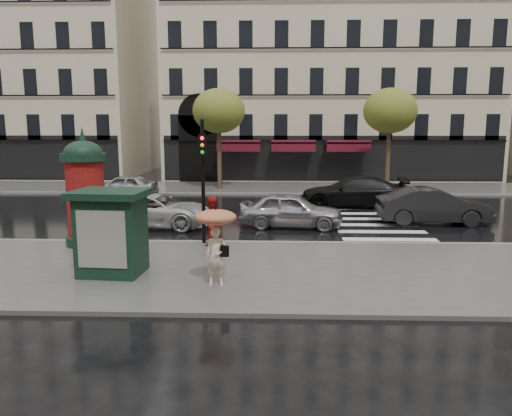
{
  "coord_description": "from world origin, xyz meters",
  "views": [
    {
      "loc": [
        1.5,
        -14.73,
        4.37
      ],
      "look_at": [
        0.96,
        1.5,
        1.62
      ],
      "focal_mm": 35.0,
      "sensor_mm": 36.0,
      "label": 1
    }
  ],
  "objects_px": {
    "car_white": "(156,211)",
    "woman_red": "(211,221)",
    "car_far_silver": "(123,186)",
    "car_darkgrey": "(433,206)",
    "traffic_light": "(203,169)",
    "newsstand": "(112,231)",
    "man_burgundy": "(121,222)",
    "car_silver": "(291,210)",
    "morris_column": "(85,189)",
    "car_black": "(353,192)",
    "woman_umbrella": "(216,234)"
  },
  "relations": [
    {
      "from": "car_silver",
      "to": "car_darkgrey",
      "type": "height_order",
      "value": "car_darkgrey"
    },
    {
      "from": "woman_red",
      "to": "traffic_light",
      "type": "xyz_separation_m",
      "value": [
        -0.31,
        0.32,
        1.79
      ]
    },
    {
      "from": "traffic_light",
      "to": "car_far_silver",
      "type": "relative_size",
      "value": 1.08
    },
    {
      "from": "traffic_light",
      "to": "car_silver",
      "type": "bearing_deg",
      "value": 47.01
    },
    {
      "from": "woman_umbrella",
      "to": "car_far_silver",
      "type": "xyz_separation_m",
      "value": [
        -7.44,
        16.52,
        -0.81
      ]
    },
    {
      "from": "car_silver",
      "to": "traffic_light",
      "type": "bearing_deg",
      "value": 143.18
    },
    {
      "from": "car_silver",
      "to": "car_darkgrey",
      "type": "xyz_separation_m",
      "value": [
        6.28,
        0.93,
        0.06
      ]
    },
    {
      "from": "traffic_light",
      "to": "car_far_silver",
      "type": "height_order",
      "value": "traffic_light"
    },
    {
      "from": "traffic_light",
      "to": "car_white",
      "type": "height_order",
      "value": "traffic_light"
    },
    {
      "from": "newsstand",
      "to": "car_silver",
      "type": "height_order",
      "value": "newsstand"
    },
    {
      "from": "man_burgundy",
      "to": "traffic_light",
      "type": "bearing_deg",
      "value": 167.75
    },
    {
      "from": "morris_column",
      "to": "car_silver",
      "type": "xyz_separation_m",
      "value": [
        7.37,
        3.81,
        -1.37
      ]
    },
    {
      "from": "car_white",
      "to": "woman_umbrella",
      "type": "bearing_deg",
      "value": -150.73
    },
    {
      "from": "car_darkgrey",
      "to": "car_white",
      "type": "bearing_deg",
      "value": 95.39
    },
    {
      "from": "car_white",
      "to": "woman_red",
      "type": "bearing_deg",
      "value": -136.83
    },
    {
      "from": "car_darkgrey",
      "to": "car_white",
      "type": "xyz_separation_m",
      "value": [
        -12.08,
        -1.0,
        -0.1
      ]
    },
    {
      "from": "car_silver",
      "to": "car_white",
      "type": "xyz_separation_m",
      "value": [
        -5.8,
        -0.07,
        -0.04
      ]
    },
    {
      "from": "traffic_light",
      "to": "car_black",
      "type": "relative_size",
      "value": 0.79
    },
    {
      "from": "newsstand",
      "to": "traffic_light",
      "type": "bearing_deg",
      "value": 60.84
    },
    {
      "from": "morris_column",
      "to": "car_white",
      "type": "height_order",
      "value": "morris_column"
    },
    {
      "from": "man_burgundy",
      "to": "morris_column",
      "type": "height_order",
      "value": "morris_column"
    },
    {
      "from": "car_darkgrey",
      "to": "traffic_light",
      "type": "bearing_deg",
      "value": 115.54
    },
    {
      "from": "woman_red",
      "to": "car_far_silver",
      "type": "height_order",
      "value": "woman_red"
    },
    {
      "from": "morris_column",
      "to": "car_darkgrey",
      "type": "distance_m",
      "value": 14.5
    },
    {
      "from": "car_black",
      "to": "traffic_light",
      "type": "bearing_deg",
      "value": -31.08
    },
    {
      "from": "morris_column",
      "to": "car_far_silver",
      "type": "xyz_separation_m",
      "value": [
        -2.35,
        12.13,
        -1.41
      ]
    },
    {
      "from": "car_silver",
      "to": "car_darkgrey",
      "type": "relative_size",
      "value": 0.9
    },
    {
      "from": "morris_column",
      "to": "man_burgundy",
      "type": "bearing_deg",
      "value": 0.0
    },
    {
      "from": "car_silver",
      "to": "car_far_silver",
      "type": "bearing_deg",
      "value": 55.6
    },
    {
      "from": "man_burgundy",
      "to": "car_silver",
      "type": "xyz_separation_m",
      "value": [
        6.16,
        3.81,
        -0.21
      ]
    },
    {
      "from": "morris_column",
      "to": "car_far_silver",
      "type": "bearing_deg",
      "value": 100.98
    },
    {
      "from": "man_burgundy",
      "to": "car_far_silver",
      "type": "height_order",
      "value": "man_burgundy"
    },
    {
      "from": "newsstand",
      "to": "woman_umbrella",
      "type": "bearing_deg",
      "value": -16.93
    },
    {
      "from": "traffic_light",
      "to": "newsstand",
      "type": "relative_size",
      "value": 1.82
    },
    {
      "from": "car_far_silver",
      "to": "woman_red",
      "type": "bearing_deg",
      "value": 33.43
    },
    {
      "from": "woman_umbrella",
      "to": "car_far_silver",
      "type": "relative_size",
      "value": 0.52
    },
    {
      "from": "morris_column",
      "to": "car_black",
      "type": "bearing_deg",
      "value": 40.36
    },
    {
      "from": "car_silver",
      "to": "car_white",
      "type": "height_order",
      "value": "car_silver"
    },
    {
      "from": "newsstand",
      "to": "car_darkgrey",
      "type": "bearing_deg",
      "value": 35.13
    },
    {
      "from": "woman_red",
      "to": "car_silver",
      "type": "relative_size",
      "value": 0.4
    },
    {
      "from": "woman_umbrella",
      "to": "car_silver",
      "type": "xyz_separation_m",
      "value": [
        2.28,
        8.2,
        -0.76
      ]
    },
    {
      "from": "woman_red",
      "to": "traffic_light",
      "type": "relative_size",
      "value": 0.4
    },
    {
      "from": "car_silver",
      "to": "car_darkgrey",
      "type": "distance_m",
      "value": 6.35
    },
    {
      "from": "car_darkgrey",
      "to": "car_black",
      "type": "height_order",
      "value": "car_black"
    },
    {
      "from": "car_silver",
      "to": "car_black",
      "type": "height_order",
      "value": "car_black"
    },
    {
      "from": "woman_red",
      "to": "car_black",
      "type": "xyz_separation_m",
      "value": [
        6.4,
        9.21,
        -0.19
      ]
    },
    {
      "from": "woman_red",
      "to": "car_darkgrey",
      "type": "bearing_deg",
      "value": -177.49
    },
    {
      "from": "car_far_silver",
      "to": "woman_umbrella",
      "type": "bearing_deg",
      "value": 28.51
    },
    {
      "from": "car_white",
      "to": "car_far_silver",
      "type": "relative_size",
      "value": 1.24
    },
    {
      "from": "car_darkgrey",
      "to": "car_white",
      "type": "distance_m",
      "value": 12.12
    }
  ]
}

